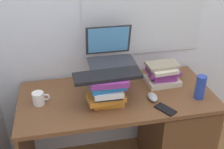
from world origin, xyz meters
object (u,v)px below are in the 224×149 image
object	(u,v)px
water_bottle	(200,87)
book_stack_side	(163,74)
desk	(160,128)
book_stack_keyboard_riser	(107,91)
laptop	(111,53)
book_stack_tall	(112,78)
keyboard	(107,76)
cell_phone	(165,109)
computer_mouse	(153,97)
mug	(39,99)

from	to	relation	value
water_bottle	book_stack_side	bearing A→B (deg)	125.73
desk	book_stack_keyboard_riser	bearing A→B (deg)	-170.31
book_stack_keyboard_riser	laptop	world-z (taller)	laptop
book_stack_tall	water_bottle	distance (m)	0.59
laptop	keyboard	bearing A→B (deg)	-106.46
book_stack_keyboard_riser	keyboard	xyz separation A→B (m)	(0.00, 0.00, 0.11)
cell_phone	keyboard	bearing A→B (deg)	128.92
water_bottle	computer_mouse	bearing A→B (deg)	171.98
book_stack_tall	book_stack_side	world-z (taller)	book_stack_tall
laptop	cell_phone	world-z (taller)	laptop
book_stack_side	book_stack_tall	bearing A→B (deg)	-174.88
book_stack_keyboard_riser	water_bottle	xyz separation A→B (m)	(0.62, -0.05, -0.02)
computer_mouse	cell_phone	size ratio (longest dim) A/B	0.76
book_stack_keyboard_riser	keyboard	bearing A→B (deg)	63.29
book_stack_tall	laptop	size ratio (longest dim) A/B	0.73
book_stack_tall	keyboard	size ratio (longest dim) A/B	0.54
computer_mouse	water_bottle	bearing A→B (deg)	-8.02
book_stack_keyboard_riser	laptop	bearing A→B (deg)	73.43
desk	laptop	bearing A→B (deg)	157.97
desk	computer_mouse	distance (m)	0.37
desk	laptop	world-z (taller)	laptop
book_stack_tall	book_stack_keyboard_riser	world-z (taller)	book_stack_tall
water_bottle	desk	bearing A→B (deg)	149.66
water_bottle	cell_phone	bearing A→B (deg)	-162.42
book_stack_keyboard_riser	computer_mouse	xyz separation A→B (m)	(0.31, -0.00, -0.09)
book_stack_keyboard_riser	book_stack_tall	bearing A→B (deg)	68.37
mug	book_stack_keyboard_riser	bearing A→B (deg)	-12.00
book_stack_side	computer_mouse	distance (m)	0.25
cell_phone	water_bottle	bearing A→B (deg)	-12.35
book_stack_side	cell_phone	distance (m)	0.35
desk	mug	size ratio (longest dim) A/B	11.90
keyboard	cell_phone	distance (m)	0.43
book_stack_tall	cell_phone	bearing A→B (deg)	-45.80
book_stack_side	book_stack_keyboard_riser	bearing A→B (deg)	-156.42
mug	laptop	bearing A→B (deg)	13.72
book_stack_tall	computer_mouse	size ratio (longest dim) A/B	2.18
book_stack_keyboard_riser	keyboard	size ratio (longest dim) A/B	0.62
book_stack_keyboard_riser	book_stack_side	distance (m)	0.49
keyboard	computer_mouse	size ratio (longest dim) A/B	4.04
water_bottle	mug	bearing A→B (deg)	172.49
book_stack_side	laptop	world-z (taller)	laptop
keyboard	mug	bearing A→B (deg)	166.16
book_stack_keyboard_riser	mug	size ratio (longest dim) A/B	2.33
book_stack_side	mug	world-z (taller)	book_stack_side
book_stack_side	desk	bearing A→B (deg)	-102.73
computer_mouse	cell_phone	distance (m)	0.14
keyboard	book_stack_side	bearing A→B (deg)	21.28
book_stack_tall	book_stack_side	distance (m)	0.38
book_stack_keyboard_riser	water_bottle	world-z (taller)	book_stack_keyboard_riser
book_stack_keyboard_riser	book_stack_side	world-z (taller)	book_stack_keyboard_riser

